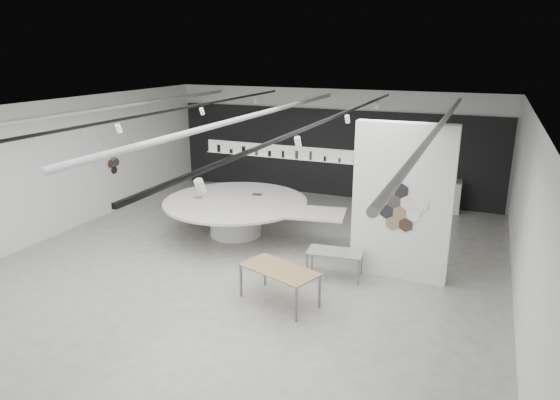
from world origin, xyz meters
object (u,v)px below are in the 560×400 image
at_px(partition_column, 402,202).
at_px(sample_table_stone, 335,254).
at_px(sample_table_wood, 279,271).
at_px(display_island, 238,212).
at_px(kitchen_counter, 431,194).

distance_m(partition_column, sample_table_stone, 1.91).
bearing_deg(sample_table_wood, display_island, 129.21).
bearing_deg(sample_table_stone, sample_table_wood, -113.72).
bearing_deg(sample_table_wood, kitchen_counter, 74.63).
relative_size(display_island, kitchen_counter, 2.96).
distance_m(partition_column, kitchen_counter, 5.66).
distance_m(display_island, sample_table_wood, 4.17).
relative_size(partition_column, display_island, 0.64).
bearing_deg(kitchen_counter, sample_table_wood, -110.09).
bearing_deg(sample_table_stone, partition_column, 26.26).
height_order(partition_column, sample_table_stone, partition_column).
bearing_deg(partition_column, kitchen_counter, 88.94).
bearing_deg(partition_column, sample_table_stone, -153.74).
distance_m(display_island, sample_table_stone, 3.71).
distance_m(partition_column, sample_table_wood, 3.24).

